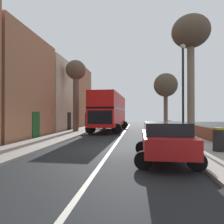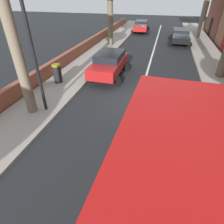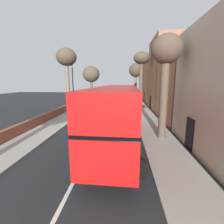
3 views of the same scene
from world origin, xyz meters
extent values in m
plane|color=black|center=(0.00, 0.00, 0.00)|extent=(84.00, 84.00, 0.00)
cube|color=silver|center=(0.00, 0.00, 0.00)|extent=(0.16, 54.00, 0.01)
cube|color=#9E998E|center=(4.90, 0.00, 0.06)|extent=(2.60, 60.00, 0.12)
cube|color=black|center=(-6.47, -20.00, 1.05)|extent=(0.08, 1.10, 2.10)
cube|color=maroon|center=(-6.47, -12.00, 1.05)|extent=(0.08, 1.10, 2.10)
cube|color=brown|center=(6.45, 0.00, 0.47)|extent=(0.36, 54.00, 0.94)
cube|color=black|center=(-1.88, 6.54, 1.64)|extent=(2.20, 0.13, 1.19)
cube|color=#AD1919|center=(2.50, -2.80, 0.81)|extent=(1.79, 4.35, 0.66)
cube|color=black|center=(2.50, -3.02, 1.37)|extent=(1.63, 2.40, 0.47)
cylinder|color=black|center=(1.62, -1.45, 0.32)|extent=(0.64, 0.23, 0.64)
cylinder|color=black|center=(3.41, -1.47, 0.32)|extent=(0.64, 0.23, 0.64)
cylinder|color=black|center=(1.59, -4.14, 0.32)|extent=(0.64, 0.23, 0.64)
cylinder|color=black|center=(3.38, -4.15, 0.32)|extent=(0.64, 0.23, 0.64)
cube|color=black|center=(-2.50, -13.71, 0.76)|extent=(1.78, 4.52, 0.56)
cube|color=black|center=(-2.50, -13.93, 1.29)|extent=(1.63, 2.49, 0.49)
cylinder|color=black|center=(-3.41, -12.31, 0.32)|extent=(0.64, 0.22, 0.64)
cylinder|color=black|center=(-1.60, -12.31, 0.32)|extent=(0.64, 0.22, 0.64)
cylinder|color=black|center=(-3.40, -15.11, 0.32)|extent=(0.64, 0.22, 0.64)
cylinder|color=black|center=(-1.59, -15.10, 0.32)|extent=(0.64, 0.22, 0.64)
cube|color=#AD1919|center=(2.50, -19.27, 0.77)|extent=(1.95, 4.67, 0.58)
cube|color=black|center=(2.51, -19.50, 1.29)|extent=(1.71, 2.60, 0.47)
cylinder|color=black|center=(1.54, -17.89, 0.32)|extent=(0.65, 0.25, 0.64)
cylinder|color=black|center=(3.32, -17.80, 0.32)|extent=(0.65, 0.25, 0.64)
cylinder|color=black|center=(1.68, -20.73, 0.32)|extent=(0.65, 0.25, 0.64)
cylinder|color=black|center=(3.46, -20.64, 0.32)|extent=(0.65, 0.25, 0.64)
cylinder|color=#7A6B56|center=(-4.94, -17.54, 3.26)|extent=(0.62, 0.62, 6.27)
cylinder|color=brown|center=(4.76, -11.34, 2.66)|extent=(0.55, 0.55, 5.07)
cylinder|color=#7A6B56|center=(4.85, 2.60, 3.47)|extent=(0.46, 0.46, 6.70)
cylinder|color=black|center=(4.30, 2.31, 3.12)|extent=(0.14, 0.14, 6.00)
cylinder|color=black|center=(5.30, -0.80, 0.64)|extent=(0.52, 0.52, 1.05)
cylinder|color=olive|center=(5.30, -0.80, 1.22)|extent=(0.55, 0.55, 0.10)
camera|label=1|loc=(1.38, -11.48, 1.94)|focal=33.51mm
camera|label=2|loc=(-0.87, 8.98, 5.07)|focal=29.82mm
camera|label=3|loc=(-2.20, 22.16, 4.40)|focal=25.35mm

